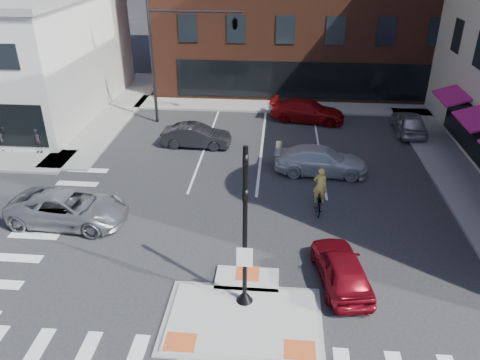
# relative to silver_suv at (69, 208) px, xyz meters

# --- Properties ---
(ground) EXTENTS (120.00, 120.00, 0.00)m
(ground) POSITION_rel_silver_suv_xyz_m (8.31, -5.00, -0.75)
(ground) COLOR #28282B
(ground) RESTS_ON ground
(refuge_island) EXTENTS (5.40, 4.65, 0.13)m
(refuge_island) POSITION_rel_silver_suv_xyz_m (8.31, -5.26, -0.70)
(refuge_island) COLOR gray
(refuge_island) RESTS_ON ground
(sidewalk_nw) EXTENTS (23.50, 20.50, 0.15)m
(sidewalk_nw) POSITION_rel_silver_suv_xyz_m (-8.45, 10.29, -0.67)
(sidewalk_nw) COLOR gray
(sidewalk_nw) RESTS_ON ground
(sidewalk_e) EXTENTS (3.00, 24.00, 0.15)m
(sidewalk_e) POSITION_rel_silver_suv_xyz_m (19.11, 5.00, -0.67)
(sidewalk_e) COLOR gray
(sidewalk_e) RESTS_ON ground
(sidewalk_n) EXTENTS (26.00, 3.00, 0.15)m
(sidewalk_n) POSITION_rel_silver_suv_xyz_m (11.31, 17.00, -0.67)
(sidewalk_n) COLOR gray
(sidewalk_n) RESTS_ON ground
(signal_pole) EXTENTS (0.60, 0.60, 5.98)m
(signal_pole) POSITION_rel_silver_suv_xyz_m (8.31, -4.60, 1.61)
(signal_pole) COLOR black
(signal_pole) RESTS_ON refuge_island
(mast_arm_signal) EXTENTS (6.10, 2.24, 8.00)m
(mast_arm_signal) POSITION_rel_silver_suv_xyz_m (4.84, 13.00, 5.46)
(mast_arm_signal) COLOR black
(mast_arm_signal) RESTS_ON ground
(silver_suv) EXTENTS (5.52, 2.82, 1.49)m
(silver_suv) POSITION_rel_silver_suv_xyz_m (0.00, 0.00, 0.00)
(silver_suv) COLOR #9FA0A6
(silver_suv) RESTS_ON ground
(red_sedan) EXTENTS (2.28, 4.25, 1.38)m
(red_sedan) POSITION_rel_silver_suv_xyz_m (11.81, -3.19, -0.06)
(red_sedan) COLOR maroon
(red_sedan) RESTS_ON ground
(white_pickup) EXTENTS (5.13, 2.27, 1.47)m
(white_pickup) POSITION_rel_silver_suv_xyz_m (11.68, 6.04, -0.01)
(white_pickup) COLOR silver
(white_pickup) RESTS_ON ground
(bg_car_dark) EXTENTS (4.25, 1.63, 1.38)m
(bg_car_dark) POSITION_rel_silver_suv_xyz_m (4.27, 9.04, -0.06)
(bg_car_dark) COLOR #232328
(bg_car_dark) RESTS_ON ground
(bg_car_silver) EXTENTS (1.78, 4.33, 1.47)m
(bg_car_silver) POSITION_rel_silver_suv_xyz_m (17.81, 12.42, -0.01)
(bg_car_silver) COLOR #B9BAC0
(bg_car_silver) RESTS_ON ground
(bg_car_red) EXTENTS (5.40, 2.94, 1.48)m
(bg_car_red) POSITION_rel_silver_suv_xyz_m (11.27, 14.11, -0.01)
(bg_car_red) COLOR #9B0E0F
(bg_car_red) RESTS_ON ground
(cyclist) EXTENTS (0.70, 1.80, 2.23)m
(cyclist) POSITION_rel_silver_suv_xyz_m (11.31, 2.00, 0.00)
(cyclist) COLOR #3F3F44
(cyclist) RESTS_ON ground
(pedestrian_a) EXTENTS (0.79, 0.61, 1.62)m
(pedestrian_a) POSITION_rel_silver_suv_xyz_m (-6.76, 7.00, 0.21)
(pedestrian_a) COLOR #222227
(pedestrian_a) RESTS_ON sidewalk_nw
(pedestrian_b) EXTENTS (0.90, 0.39, 1.52)m
(pedestrian_b) POSITION_rel_silver_suv_xyz_m (-4.82, 7.00, 0.16)
(pedestrian_b) COLOR #352E39
(pedestrian_b) RESTS_ON sidewalk_nw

